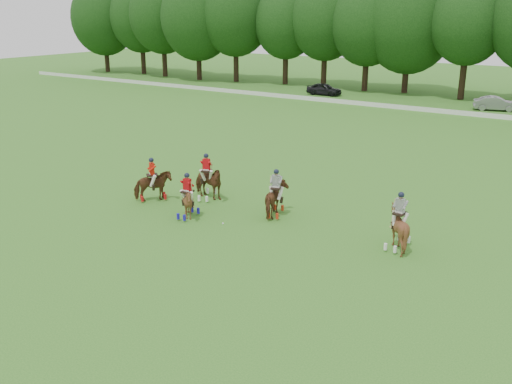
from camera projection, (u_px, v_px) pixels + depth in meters
The scene contains 11 objects.
ground at pixel (170, 240), 24.92m from camera, with size 180.00×180.00×0.00m, color #2D6B1E.
tree_line at pixel (472, 22), 60.37m from camera, with size 117.98×14.32×14.75m.
boundary_rail at pixel (433, 110), 55.01m from camera, with size 120.00×0.10×0.44m, color white.
car_left at pixel (324, 89), 65.82m from camera, with size 1.64×4.08×1.39m, color black.
car_mid at pixel (496, 104), 55.96m from camera, with size 1.45×4.17×1.37m, color gray.
polo_red_a at pixel (153, 185), 29.75m from camera, with size 1.89×2.05×2.33m.
polo_red_b at pixel (207, 182), 30.04m from camera, with size 2.17×2.00×2.48m.
polo_red_c at pixel (188, 202), 27.34m from camera, with size 1.32×1.47×2.26m.
polo_stripe_a at pixel (276, 199), 27.58m from camera, with size 1.48×2.15×2.36m.
polo_stripe_b at pixel (399, 228), 23.85m from camera, with size 1.60×1.76×2.49m.
polo_ball at pixel (223, 223), 26.74m from camera, with size 0.09×0.09×0.09m, color white.
Camera 1 is at (15.85, -17.15, 9.72)m, focal length 40.00 mm.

